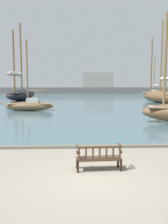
# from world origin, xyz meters

# --- Properties ---
(ground_plane) EXTENTS (160.00, 160.00, 0.00)m
(ground_plane) POSITION_xyz_m (0.00, 0.00, 0.00)
(ground_plane) COLOR gray
(harbor_water) EXTENTS (100.00, 80.00, 0.08)m
(harbor_water) POSITION_xyz_m (0.00, 44.00, 0.04)
(harbor_water) COLOR #476670
(harbor_water) RESTS_ON ground
(quay_edge_kerb) EXTENTS (40.00, 0.30, 0.12)m
(quay_edge_kerb) POSITION_xyz_m (0.00, 3.85, 0.06)
(quay_edge_kerb) COLOR #675F54
(quay_edge_kerb) RESTS_ON ground
(park_bench) EXTENTS (1.63, 0.61, 0.92)m
(park_bench) POSITION_xyz_m (0.30, 0.76, 0.47)
(park_bench) COLOR black
(park_bench) RESTS_ON ground
(sailboat_far_port) EXTENTS (4.88, 10.08, 12.02)m
(sailboat_far_port) POSITION_xyz_m (12.57, 29.22, 1.15)
(sailboat_far_port) COLOR brown
(sailboat_far_port) RESTS_ON harbor_water
(sailboat_distant_harbor) EXTENTS (6.17, 1.54, 6.41)m
(sailboat_distant_harbor) POSITION_xyz_m (-5.37, 19.14, 0.67)
(sailboat_distant_harbor) COLOR brown
(sailboat_distant_harbor) RESTS_ON harbor_water
(sailboat_outer_port) EXTENTS (1.83, 7.85, 8.33)m
(sailboat_outer_port) POSITION_xyz_m (15.55, 41.65, 0.75)
(sailboat_outer_port) COLOR #2D6647
(sailboat_outer_port) RESTS_ON harbor_water
(sailboat_mid_port) EXTENTS (4.62, 12.18, 12.93)m
(sailboat_mid_port) POSITION_xyz_m (-9.60, 35.43, 1.32)
(sailboat_mid_port) COLOR black
(sailboat_mid_port) RESTS_ON harbor_water
(far_breakwater) EXTENTS (58.83, 2.40, 5.74)m
(far_breakwater) POSITION_xyz_m (1.53, 60.37, 1.51)
(far_breakwater) COLOR #66605B
(far_breakwater) RESTS_ON ground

